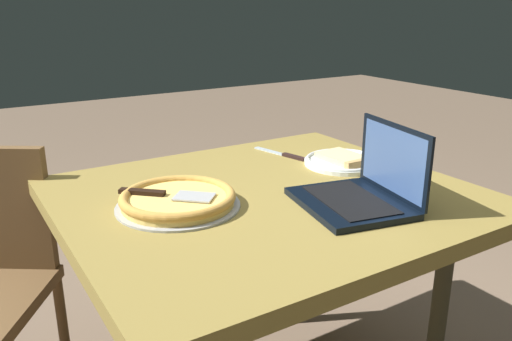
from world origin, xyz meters
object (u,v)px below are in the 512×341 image
(dining_table, at_px, (268,214))
(table_knife, at_px, (285,155))
(laptop, at_px, (363,190))
(pizza_plate, at_px, (344,161))
(pizza_tray, at_px, (178,200))

(dining_table, relative_size, table_knife, 4.88)
(laptop, relative_size, pizza_plate, 1.33)
(dining_table, distance_m, table_knife, 0.39)
(dining_table, xyz_separation_m, pizza_plate, (0.36, 0.09, 0.08))
(laptop, bearing_deg, table_knife, 79.68)
(dining_table, bearing_deg, pizza_tray, 171.85)
(dining_table, xyz_separation_m, pizza_tray, (-0.26, 0.04, 0.09))
(pizza_tray, distance_m, table_knife, 0.57)
(laptop, distance_m, pizza_tray, 0.49)
(dining_table, height_order, table_knife, table_knife)
(laptop, height_order, table_knife, laptop)
(dining_table, relative_size, pizza_plate, 4.35)
(laptop, xyz_separation_m, pizza_plate, (0.20, 0.30, -0.03))
(laptop, bearing_deg, pizza_plate, 56.75)
(dining_table, bearing_deg, laptop, -51.33)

